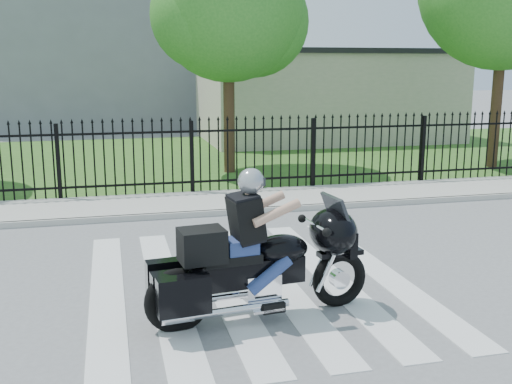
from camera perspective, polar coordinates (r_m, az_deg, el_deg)
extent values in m
plane|color=slate|center=(8.66, -0.51, -8.67)|extent=(120.00, 120.00, 0.00)
cube|color=#ADAAA3|center=(13.36, -5.46, -1.05)|extent=(40.00, 2.00, 0.12)
cube|color=#ADAAA3|center=(12.40, -4.78, -2.05)|extent=(40.00, 0.12, 0.12)
cube|color=#2C561D|center=(20.21, -8.39, 3.15)|extent=(40.00, 12.00, 0.02)
cube|color=black|center=(14.27, -6.08, 0.96)|extent=(26.00, 0.04, 0.05)
cube|color=black|center=(14.10, -6.18, 5.76)|extent=(26.00, 0.04, 0.05)
cylinder|color=#382316|center=(17.25, -2.59, 8.70)|extent=(0.32, 0.32, 4.16)
sphere|color=#297220|center=(17.30, -2.68, 17.33)|extent=(4.20, 4.20, 4.20)
cylinder|color=#382316|center=(19.55, 22.02, 9.17)|extent=(0.32, 0.32, 4.80)
cube|color=beige|center=(25.52, 6.60, 8.93)|extent=(10.00, 6.00, 3.50)
cube|color=black|center=(25.49, 6.70, 13.09)|extent=(10.20, 6.20, 0.20)
cube|color=gray|center=(34.04, -16.38, 16.44)|extent=(15.00, 10.00, 12.00)
torus|color=black|center=(7.86, 7.94, -8.18)|extent=(0.76, 0.23, 0.75)
torus|color=black|center=(7.16, -7.47, -10.23)|extent=(0.81, 0.25, 0.79)
cube|color=black|center=(7.30, -0.79, -7.68)|extent=(1.44, 0.42, 0.33)
ellipsoid|color=black|center=(7.37, 2.41, -5.44)|extent=(0.72, 0.51, 0.36)
cube|color=black|center=(7.16, -2.44, -6.31)|extent=(0.74, 0.43, 0.11)
cube|color=silver|center=(7.41, 0.42, -8.88)|extent=(0.47, 0.37, 0.33)
ellipsoid|color=black|center=(7.62, 7.35, -3.75)|extent=(0.67, 0.85, 0.59)
cube|color=black|center=(7.01, -5.18, -5.08)|extent=(0.57, 0.47, 0.39)
cube|color=navy|center=(7.16, -1.45, -5.21)|extent=(0.41, 0.37, 0.20)
sphere|color=#A5A9AD|center=(7.02, -0.48, 1.03)|extent=(0.32, 0.32, 0.32)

